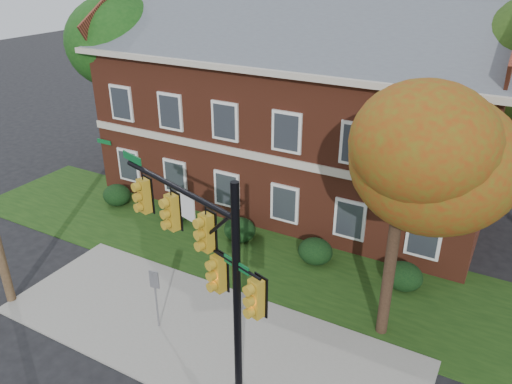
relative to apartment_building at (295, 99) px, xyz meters
The scene contains 14 objects.
ground 13.11m from the apartment_building, 80.50° to the right, with size 120.00×120.00×0.00m, color black.
sidewalk 12.18m from the apartment_building, 79.65° to the right, with size 14.00×5.00×0.08m, color gray.
grass_strip 8.01m from the apartment_building, 71.43° to the right, with size 30.00×6.00×0.04m, color #193811.
apartment_building is the anchor object (origin of this frame).
hedge_far_left 9.82m from the apartment_building, 143.11° to the right, with size 1.40×1.26×1.05m, color black.
hedge_left 7.73m from the apartment_building, 123.67° to the right, with size 1.40×1.26×1.05m, color black.
hedge_center 6.89m from the apartment_building, 90.00° to the right, with size 1.40×1.26×1.05m, color black.
hedge_right 7.73m from the apartment_building, 56.33° to the right, with size 1.40×1.26×1.05m, color black.
hedge_far_right 9.82m from the apartment_building, 36.89° to the right, with size 1.40×1.26×1.05m, color black.
tree_near_right 10.97m from the apartment_building, 48.23° to the right, with size 4.50×4.25×8.58m.
tree_left_rear 9.94m from the apartment_building, behind, with size 5.40×5.10×8.88m.
tree_far_rear 8.84m from the apartment_building, 80.29° to the left, with size 6.84×6.46×11.52m.
traffic_signal 12.54m from the apartment_building, 75.55° to the right, with size 5.69×1.93×6.61m.
sign_post 11.87m from the apartment_building, 87.48° to the right, with size 0.33×0.09×2.26m.
Camera 1 is at (7.61, -9.17, 11.25)m, focal length 35.00 mm.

